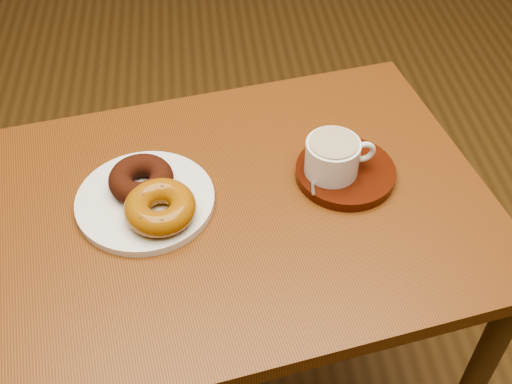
{
  "coord_description": "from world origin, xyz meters",
  "views": [
    {
      "loc": [
        -0.17,
        -0.88,
        1.51
      ],
      "look_at": [
        -0.1,
        -0.16,
        0.77
      ],
      "focal_mm": 45.0,
      "sensor_mm": 36.0,
      "label": 1
    }
  ],
  "objects": [
    {
      "name": "donut_cinnamon",
      "position": [
        -0.28,
        -0.13,
        0.78
      ],
      "size": [
        0.12,
        0.12,
        0.04
      ],
      "primitive_type": "torus",
      "rotation": [
        0.0,
        0.0,
        -0.14
      ],
      "color": "#38150B",
      "rests_on": "donut_plate"
    },
    {
      "name": "donut_plate",
      "position": [
        -0.28,
        -0.15,
        0.76
      ],
      "size": [
        0.24,
        0.24,
        0.01
      ],
      "primitive_type": "cylinder",
      "rotation": [
        0.0,
        0.0,
        0.07
      ],
      "color": "white",
      "rests_on": "cafe_table"
    },
    {
      "name": "ground",
      "position": [
        0.0,
        0.0,
        0.0
      ],
      "size": [
        6.0,
        6.0,
        0.0
      ],
      "primitive_type": "plane",
      "color": "brown",
      "rests_on": "ground"
    },
    {
      "name": "coffee_cup",
      "position": [
        0.03,
        -0.12,
        0.8
      ],
      "size": [
        0.12,
        0.09,
        0.06
      ],
      "rotation": [
        0.0,
        0.0,
        0.07
      ],
      "color": "white",
      "rests_on": "saucer"
    },
    {
      "name": "saucer",
      "position": [
        0.06,
        -0.12,
        0.76
      ],
      "size": [
        0.2,
        0.2,
        0.02
      ],
      "primitive_type": "cylinder",
      "rotation": [
        0.0,
        0.0,
        -0.2
      ],
      "color": "#3B1308",
      "rests_on": "cafe_table"
    },
    {
      "name": "teaspoon",
      "position": [
        0.0,
        -0.11,
        0.77
      ],
      "size": [
        0.02,
        0.09,
        0.01
      ],
      "rotation": [
        0.0,
        0.0,
        -0.12
      ],
      "color": "silver",
      "rests_on": "saucer"
    },
    {
      "name": "donut_caramel",
      "position": [
        -0.25,
        -0.19,
        0.79
      ],
      "size": [
        0.12,
        0.12,
        0.04
      ],
      "rotation": [
        0.0,
        0.0,
        -0.09
      ],
      "color": "#985B10",
      "rests_on": "donut_plate"
    },
    {
      "name": "cafe_table",
      "position": [
        -0.12,
        -0.16,
        0.63
      ],
      "size": [
        0.89,
        0.73,
        0.75
      ],
      "rotation": [
        0.0,
        0.0,
        0.17
      ],
      "color": "brown",
      "rests_on": "ground"
    }
  ]
}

